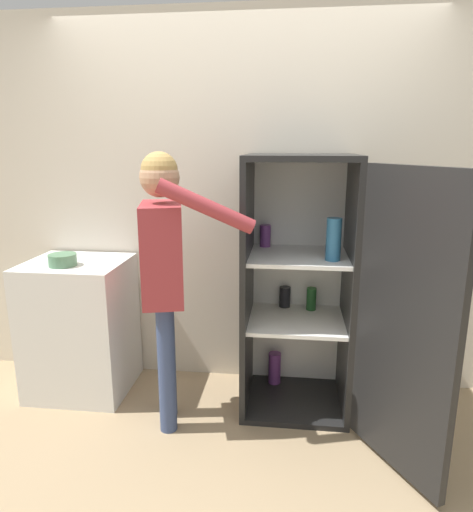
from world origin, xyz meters
name	(u,v)px	position (x,y,z in m)	size (l,w,h in m)	color
ground_plane	(222,458)	(0.00, 0.00, 0.00)	(12.00, 12.00, 0.00)	tan
wall_back	(242,205)	(0.00, 0.98, 1.27)	(7.00, 0.06, 2.55)	beige
refrigerator	(318,292)	(0.52, 0.54, 0.81)	(1.04, 1.19, 1.63)	black
person	(164,257)	(-0.37, 0.31, 1.06)	(0.71, 0.52, 1.65)	#384770
counter	(81,326)	(-1.08, 0.64, 0.46)	(0.65, 0.58, 0.93)	white
bowl	(63,260)	(-1.11, 0.53, 0.96)	(0.18, 0.18, 0.08)	#517F5B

